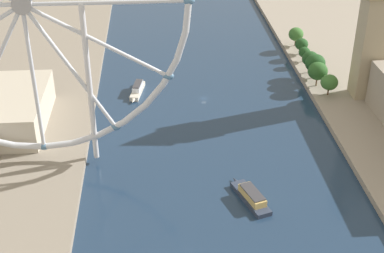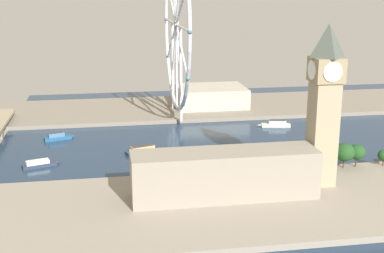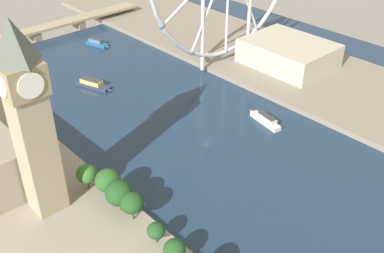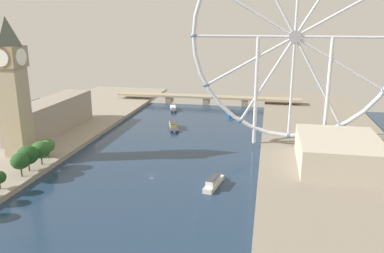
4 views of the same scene
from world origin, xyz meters
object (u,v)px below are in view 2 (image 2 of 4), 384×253
Objects in this scene: parliament_block at (225,174)px; tour_boat_2 at (144,150)px; clock_tower at (324,103)px; ferris_wheel at (176,25)px; tour_boat_1 at (39,164)px; tour_boat_0 at (275,124)px; riverside_hall at (211,96)px; tour_boat_3 at (58,137)px.

parliament_block is 93.37m from tour_boat_2.
ferris_wheel is (164.79, 52.99, 27.25)m from clock_tower.
tour_boat_2 is at bearing -3.92° from tour_boat_1.
parliament_block is at bearing 72.77° from tour_boat_0.
riverside_hall reaches higher than tour_boat_0.
clock_tower is 190.12m from tour_boat_3.
tour_boat_1 is at bearing 136.88° from ferris_wheel.
tour_boat_3 is (55.74, -6.86, 0.46)m from tour_boat_1.
tour_boat_3 is at bearing 65.01° from tour_boat_1.
tour_boat_1 is 0.81× the size of tour_boat_2.
riverside_hall is 2.68× the size of tour_boat_3.
tour_boat_3 is at bearing 118.06° from ferris_wheel.
ferris_wheel reaches higher than tour_boat_3.
parliament_block is 184.23m from ferris_wheel.
parliament_block is at bearing -87.97° from tour_boat_2.
riverside_hall is 76.75m from tour_boat_0.
tour_boat_2 is at bearing 48.44° from clock_tower.
clock_tower is at bearing -79.75° from parliament_block.
tour_boat_0 is 1.19× the size of tour_boat_3.
parliament_block reaches higher than tour_boat_2.
parliament_block is 204.29m from riverside_hall.
tour_boat_1 is 65.71m from tour_boat_2.
parliament_block is 1.59× the size of riverside_hall.
tour_boat_3 is at bearing 121.11° from riverside_hall.
ferris_wheel is 5.39× the size of tour_boat_0.
tour_boat_0 reaches higher than tour_boat_3.
riverside_hall is 185.43m from tour_boat_1.
ferris_wheel is at bearing 17.83° from clock_tower.
clock_tower reaches higher than riverside_hall.
ferris_wheel reaches higher than riverside_hall.
parliament_block is 120.25m from tour_boat_1.
tour_boat_2 is at bearing -52.46° from tour_boat_3.
tour_boat_2 is at bearing 35.29° from tour_boat_0.
clock_tower reaches higher than tour_boat_2.
riverside_hall is at bearing 5.72° from clock_tower.
parliament_block reaches higher than tour_boat_1.
parliament_block is at bearing -72.12° from tour_boat_3.
tour_boat_2 is (-88.01, 33.61, -71.72)m from ferris_wheel.
clock_tower is at bearing -56.58° from tour_boat_3.
riverside_hall is (201.29, -34.66, -3.66)m from parliament_block.
riverside_hall is at bearing 13.62° from tour_boat_3.
clock_tower is 0.61× the size of ferris_wheel.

